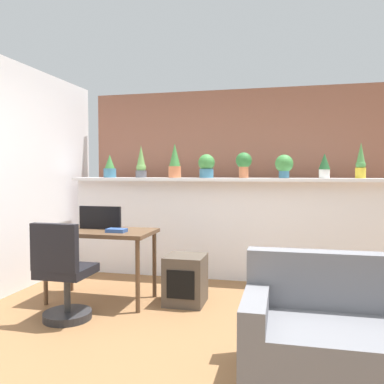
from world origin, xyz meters
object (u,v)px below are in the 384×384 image
Objects in this scene: couch at (368,342)px; potted_plant_6 at (324,165)px; office_chair at (63,279)px; side_cube_shelf at (185,280)px; potted_plant_3 at (206,166)px; potted_plant_4 at (244,163)px; potted_plant_5 at (284,165)px; potted_plant_0 at (110,167)px; potted_plant_1 at (141,164)px; tv_monitor at (100,218)px; desk at (101,238)px; potted_plant_2 at (175,162)px; potted_plant_7 at (361,162)px; book_on_desk at (117,230)px.

potted_plant_6 is at bearing 92.08° from couch.
office_chair is 1.82× the size of side_cube_shelf.
office_chair is (-0.97, -1.74, -1.05)m from potted_plant_3.
potted_plant_3 is at bearing 60.88° from office_chair.
potted_plant_4 reaches higher than office_chair.
potted_plant_0 is at bearing -179.97° from potted_plant_5.
potted_plant_1 is at bearing 179.33° from potted_plant_5.
potted_plant_6 reaches higher than tv_monitor.
potted_plant_0 is 0.66× the size of tv_monitor.
desk is (-0.90, -1.12, -0.77)m from potted_plant_3.
tv_monitor is (-2.36, -1.03, -0.56)m from potted_plant_6.
potted_plant_2 reaches higher than potted_plant_4.
office_chair is 0.58× the size of couch.
desk is (0.43, -1.15, -0.76)m from potted_plant_0.
potted_plant_2 is at bearing 66.44° from desk.
potted_plant_1 is 1.02× the size of potted_plant_7.
potted_plant_0 reaches higher than potted_plant_3.
potted_plant_1 reaches higher than potted_plant_4.
potted_plant_1 is at bearing 179.64° from potted_plant_7.
desk is 2.35× the size of tv_monitor.
potted_plant_4 is 0.29× the size of desk.
potted_plant_4 is at bearing 64.96° from side_cube_shelf.
desk is 0.26m from book_on_desk.
side_cube_shelf is at bearing 2.08° from tv_monitor.
potted_plant_5 is (0.49, 0.01, -0.03)m from potted_plant_4.
office_chair is at bearing -119.03° from book_on_desk.
potted_plant_5 is 0.26× the size of desk.
side_cube_shelf is (0.88, 0.11, -0.42)m from desk.
potted_plant_0 is at bearing 117.44° from book_on_desk.
office_chair is at bearing -78.46° from potted_plant_0.
side_cube_shelf is 2.59× the size of book_on_desk.
office_chair is at bearing -91.72° from tv_monitor.
potted_plant_0 is at bearing -177.01° from potted_plant_1.
potted_plant_3 is 1.42m from potted_plant_6.
potted_plant_2 reaches higher than potted_plant_0.
side_cube_shelf is at bearing -91.04° from potted_plant_3.
potted_plant_0 is 2.04m from side_cube_shelf.
potted_plant_5 is 2.26m from tv_monitor.
potted_plant_0 is 3.83m from couch.
tv_monitor is (-0.54, -1.03, -0.62)m from potted_plant_2.
couch is at bearing -65.92° from potted_plant_4.
potted_plant_2 is at bearing 111.56° from side_cube_shelf.
potted_plant_6 is 2.64m from tv_monitor.
potted_plant_7 reaches higher than potted_plant_0.
potted_plant_4 is 0.67× the size of tv_monitor.
couch reaches higher than side_cube_shelf.
potted_plant_7 is at bearing 82.08° from couch.
potted_plant_3 is 1.05× the size of potted_plant_5.
office_chair is (-1.92, -1.77, -1.06)m from potted_plant_5.
potted_plant_4 is 1.64× the size of book_on_desk.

